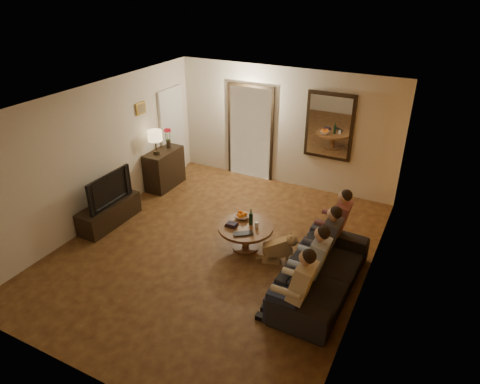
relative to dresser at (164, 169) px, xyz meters
The scene contains 33 objects.
floor 2.80m from the dresser, 35.60° to the right, with size 5.00×6.00×0.01m, color #462213.
ceiling 3.52m from the dresser, 35.60° to the right, with size 5.00×6.00×0.01m, color white.
back_wall 2.79m from the dresser, 31.69° to the left, with size 5.00×0.02×2.60m, color beige.
front_wall 5.20m from the dresser, 63.99° to the right, with size 5.00×0.02×2.60m, color beige.
left_wall 1.85m from the dresser, 98.82° to the right, with size 0.02×6.00×2.60m, color beige.
right_wall 5.09m from the dresser, 18.74° to the right, with size 0.02×6.00×2.60m, color beige.
orange_accent 5.08m from the dresser, 18.77° to the right, with size 0.01×6.00×2.60m, color orange.
kitchen_doorway 2.09m from the dresser, 43.35° to the left, with size 1.00×0.06×2.10m, color #FFE0A5.
door_trim 2.08m from the dresser, 43.14° to the left, with size 1.12×0.04×2.22m, color black.
fridge_glimpse 2.24m from the dresser, 38.94° to the left, with size 0.45×0.03×1.70m, color silver.
mirror_frame 3.68m from the dresser, 22.54° to the left, with size 1.00×0.05×1.40m, color black.
mirror_glass 3.67m from the dresser, 22.09° to the left, with size 0.86×0.02×1.26m, color white.
white_door 0.93m from the dresser, 106.95° to the left, with size 0.06×0.85×2.04m, color white.
framed_art 1.48m from the dresser, 125.27° to the right, with size 0.03×0.28×0.24m, color #B28C33.
art_canvas 1.47m from the dresser, 123.39° to the right, with size 0.01×0.22×0.18m, color brown.
dresser is the anchor object (origin of this frame).
table_lamp 0.73m from the dresser, 90.00° to the right, with size 0.30×0.30×0.54m, color beige, non-canonical shape.
flower_vase 0.68m from the dresser, 90.00° to the left, with size 0.14×0.14×0.44m, color red, non-canonical shape.
tv_stand 1.81m from the dresser, 90.00° to the right, with size 0.45×1.32×0.44m, color black.
tv 1.83m from the dresser, 90.00° to the right, with size 0.14×1.08×0.62m, color black.
sofa 4.59m from the dresser, 23.51° to the right, with size 0.86×2.19×0.64m, color black.
person_a 4.93m from the dresser, 33.62° to the right, with size 0.60×0.40×1.20m, color tan, non-canonical shape.
person_b 4.63m from the dresser, 27.42° to the right, with size 0.60×0.40×1.20m, color tan, non-canonical shape.
person_c 4.38m from the dresser, 20.44° to the right, with size 0.60×0.40×1.20m, color tan, non-canonical shape.
person_d 4.21m from the dresser, 12.76° to the right, with size 0.60×0.40×1.20m, color tan, non-canonical shape.
dog 3.65m from the dresser, 23.95° to the right, with size 0.56×0.24×0.56m, color #A3804B, non-canonical shape.
coffee_table 3.03m from the dresser, 27.02° to the right, with size 0.95×0.95×0.45m, color brown.
bowl 2.76m from the dresser, 24.65° to the right, with size 0.26×0.26×0.06m, color white.
oranges 2.76m from the dresser, 24.65° to the right, with size 0.20×0.20×0.08m, color orange, non-canonical shape.
wine_bottle 3.03m from the dresser, 24.90° to the right, with size 0.07×0.07×0.31m, color black, non-canonical shape.
wine_glass 3.16m from the dresser, 24.73° to the right, with size 0.06×0.06×0.10m, color silver.
book_stack 2.88m from the dresser, 30.79° to the right, with size 0.20×0.15×0.07m, color black, non-canonical shape.
laptop 3.24m from the dresser, 30.62° to the right, with size 0.33×0.21×0.03m, color black.
Camera 1 is at (3.17, -5.33, 4.34)m, focal length 32.00 mm.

